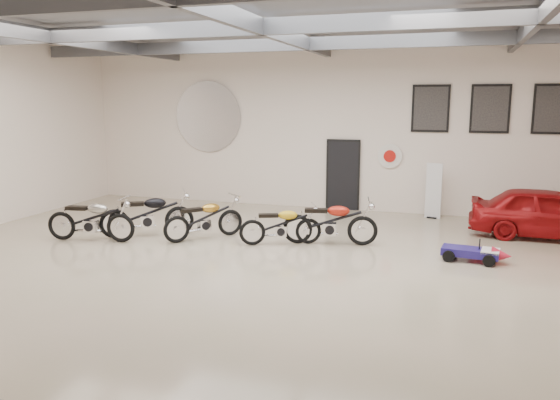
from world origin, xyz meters
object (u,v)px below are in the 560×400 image
(motorcycle_yellow, at_px, (280,224))
(motorcycle_silver, at_px, (90,218))
(motorcycle_black, at_px, (147,213))
(motorcycle_red, at_px, (330,221))
(go_kart, at_px, (476,250))
(banner_stand, at_px, (434,189))
(vintage_car, at_px, (549,213))
(motorcycle_gold, at_px, (204,218))

(motorcycle_yellow, bearing_deg, motorcycle_silver, 170.15)
(motorcycle_black, distance_m, motorcycle_red, 4.52)
(motorcycle_black, xyz_separation_m, motorcycle_yellow, (3.38, 0.27, -0.09))
(motorcycle_silver, xyz_separation_m, motorcycle_black, (1.04, 0.82, 0.02))
(motorcycle_yellow, relative_size, motorcycle_red, 0.87)
(motorcycle_black, height_order, go_kart, motorcycle_black)
(motorcycle_silver, distance_m, motorcycle_red, 5.71)
(motorcycle_red, xyz_separation_m, go_kart, (3.23, -0.41, -0.31))
(banner_stand, distance_m, motorcycle_yellow, 5.26)
(motorcycle_black, bearing_deg, go_kart, -30.68)
(motorcycle_black, xyz_separation_m, vintage_car, (9.43, 2.88, 0.05))
(motorcycle_silver, relative_size, vintage_car, 0.58)
(motorcycle_red, relative_size, vintage_car, 0.59)
(banner_stand, relative_size, motorcycle_black, 0.75)
(banner_stand, xyz_separation_m, motorcycle_red, (-2.17, -3.75, -0.27))
(banner_stand, height_order, motorcycle_yellow, banner_stand)
(motorcycle_yellow, height_order, motorcycle_red, motorcycle_red)
(motorcycle_gold, bearing_deg, go_kart, -49.20)
(go_kart, distance_m, vintage_car, 3.19)
(motorcycle_gold, distance_m, go_kart, 6.27)
(banner_stand, bearing_deg, motorcycle_yellow, -113.68)
(banner_stand, height_order, motorcycle_red, banner_stand)
(motorcycle_gold, xyz_separation_m, go_kart, (6.26, 0.02, -0.27))
(motorcycle_yellow, xyz_separation_m, motorcycle_red, (1.10, 0.36, 0.07))
(vintage_car, bearing_deg, go_kart, 148.86)
(motorcycle_black, relative_size, motorcycle_yellow, 1.19)
(motorcycle_silver, height_order, motorcycle_black, motorcycle_black)
(motorcycle_black, xyz_separation_m, motorcycle_red, (4.48, 0.63, -0.02))
(go_kart, relative_size, vintage_car, 0.38)
(motorcycle_silver, height_order, motorcycle_gold, motorcycle_silver)
(vintage_car, bearing_deg, motorcycle_yellow, 115.01)
(motorcycle_gold, bearing_deg, motorcycle_silver, 152.74)
(motorcycle_silver, distance_m, motorcycle_black, 1.33)
(motorcycle_gold, relative_size, motorcycle_red, 0.93)
(motorcycle_yellow, bearing_deg, go_kart, -24.47)
(motorcycle_red, bearing_deg, vintage_car, 13.16)
(banner_stand, distance_m, motorcycle_red, 4.34)
(motorcycle_red, bearing_deg, motorcycle_yellow, -173.27)
(banner_stand, bearing_deg, go_kart, -60.84)
(motorcycle_silver, relative_size, motorcycle_red, 0.99)
(motorcycle_black, height_order, motorcycle_red, motorcycle_black)
(motorcycle_yellow, distance_m, go_kart, 4.34)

